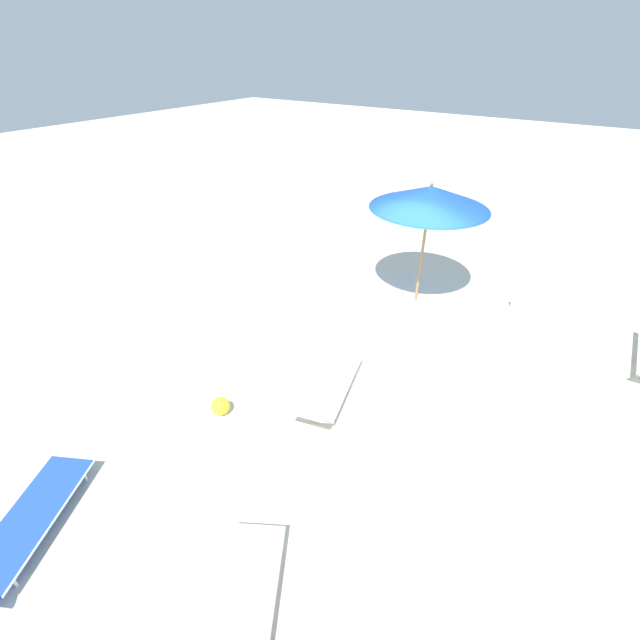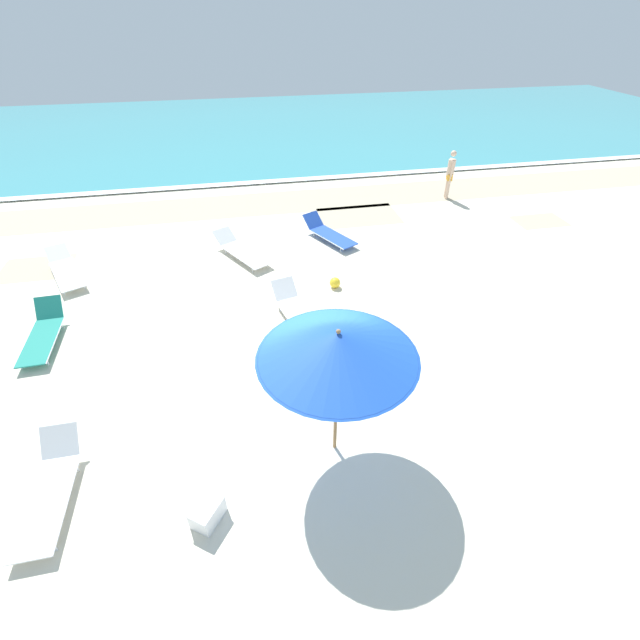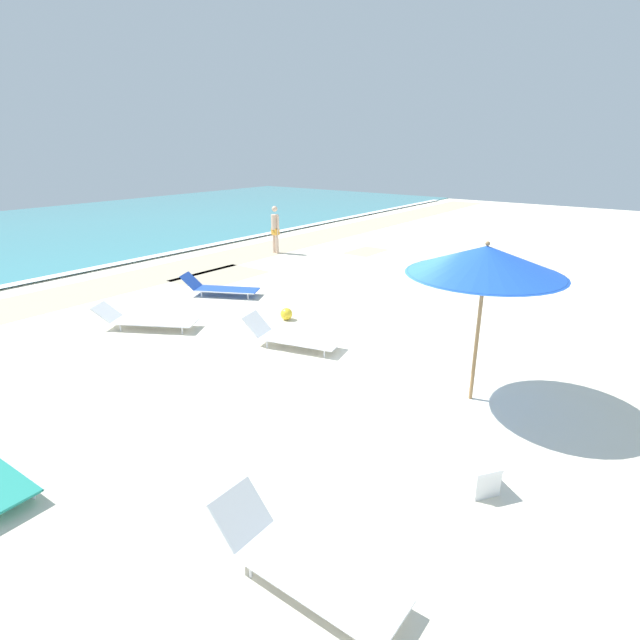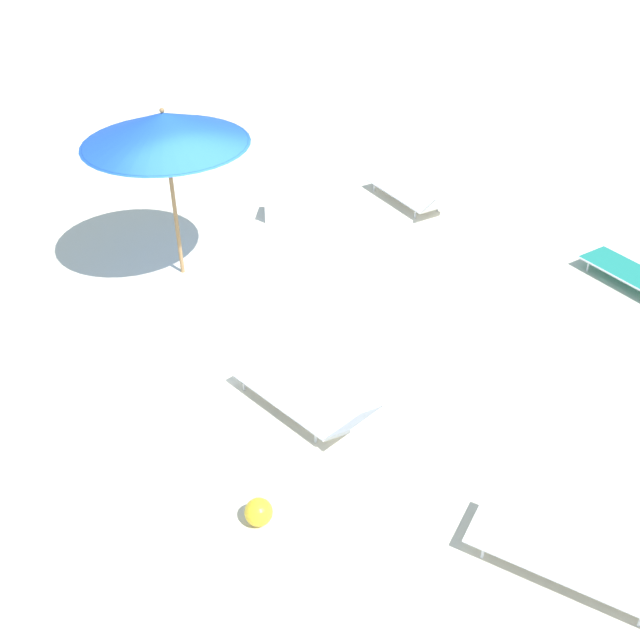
{
  "view_description": "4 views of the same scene",
  "coord_description": "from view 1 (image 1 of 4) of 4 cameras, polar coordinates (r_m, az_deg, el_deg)",
  "views": [
    {
      "loc": [
        -2.42,
        6.29,
        4.89
      ],
      "look_at": [
        0.79,
        1.49,
        1.1
      ],
      "focal_mm": 24.0,
      "sensor_mm": 36.0,
      "label": 1
    },
    {
      "loc": [
        -0.74,
        -6.21,
        6.24
      ],
      "look_at": [
        0.65,
        0.8,
        0.79
      ],
      "focal_mm": 24.0,
      "sensor_mm": 36.0,
      "label": 2
    },
    {
      "loc": [
        -6.92,
        -4.21,
        3.96
      ],
      "look_at": [
        0.21,
        1.17,
        0.79
      ],
      "focal_mm": 28.0,
      "sensor_mm": 36.0,
      "label": 3
    },
    {
      "loc": [
        3.37,
        7.53,
        5.82
      ],
      "look_at": [
        -0.06,
        1.69,
        1.03
      ],
      "focal_mm": 40.0,
      "sensor_mm": 36.0,
      "label": 4
    }
  ],
  "objects": [
    {
      "name": "ground_plane",
      "position": [
        8.37,
        10.22,
        -3.74
      ],
      "size": [
        60.0,
        60.0,
        0.16
      ],
      "color": "beige"
    },
    {
      "name": "beach_umbrella",
      "position": [
        8.93,
        14.46,
        15.52
      ],
      "size": [
        2.37,
        2.37,
        2.6
      ],
      "color": "#9E7547",
      "rests_on": "ground_plane"
    },
    {
      "name": "sun_lounger_mid_beach_solo",
      "position": [
        6.41,
        -35.48,
        -22.16
      ],
      "size": [
        1.49,
        2.14,
        0.57
      ],
      "rotation": [
        0.0,
        0.0,
        0.48
      ],
      "color": "blue",
      "rests_on": "ground_plane"
    },
    {
      "name": "cooler_box",
      "position": [
        10.14,
        25.77,
        2.12
      ],
      "size": [
        0.58,
        0.61,
        0.37
      ],
      "rotation": [
        0.0,
        0.0,
        4.09
      ],
      "color": "white",
      "rests_on": "ground_plane"
    },
    {
      "name": "sun_lounger_near_water_left",
      "position": [
        6.9,
        0.82,
        -9.33
      ],
      "size": [
        1.08,
        2.11,
        0.58
      ],
      "rotation": [
        0.0,
        0.0,
        0.25
      ],
      "color": "white",
      "rests_on": "ground_plane"
    },
    {
      "name": "beach_ball",
      "position": [
        6.92,
        -13.11,
        -11.12
      ],
      "size": [
        0.29,
        0.29,
        0.29
      ],
      "color": "yellow",
      "rests_on": "ground_plane"
    }
  ]
}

